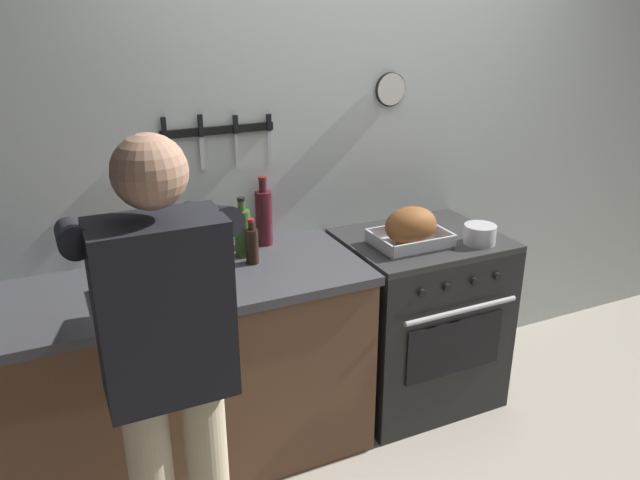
% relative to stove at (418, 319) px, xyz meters
% --- Properties ---
extents(wall_back, '(6.00, 0.13, 2.60)m').
position_rel_stove_xyz_m(wall_back, '(-0.22, 0.36, 0.85)').
color(wall_back, silver).
rests_on(wall_back, ground).
extents(counter_block, '(2.03, 0.65, 0.90)m').
position_rel_stove_xyz_m(counter_block, '(-1.42, 0.00, 0.00)').
color(counter_block, brown).
rests_on(counter_block, ground).
extents(stove, '(0.76, 0.67, 0.90)m').
position_rel_stove_xyz_m(stove, '(0.00, 0.00, 0.00)').
color(stove, black).
rests_on(stove, ground).
extents(person_cook, '(0.51, 0.63, 1.66)m').
position_rel_stove_xyz_m(person_cook, '(-1.39, -0.67, 0.50)').
color(person_cook, '#C6B793').
rests_on(person_cook, ground).
extents(roasting_pan, '(0.35, 0.26, 0.19)m').
position_rel_stove_xyz_m(roasting_pan, '(-0.12, -0.06, 0.54)').
color(roasting_pan, '#B7B7BC').
rests_on(roasting_pan, stove).
extents(saucepan, '(0.15, 0.15, 0.09)m').
position_rel_stove_xyz_m(saucepan, '(0.20, -0.18, 0.50)').
color(saucepan, '#B7B7BC').
rests_on(saucepan, stove).
extents(cutting_board, '(0.36, 0.24, 0.02)m').
position_rel_stove_xyz_m(cutting_board, '(-1.36, -0.06, 0.46)').
color(cutting_board, tan).
rests_on(cutting_board, counter_block).
extents(bottle_olive_oil, '(0.07, 0.07, 0.28)m').
position_rel_stove_xyz_m(bottle_olive_oil, '(-0.87, 0.15, 0.57)').
color(bottle_olive_oil, '#385623').
rests_on(bottle_olive_oil, counter_block).
extents(bottle_wine_red, '(0.08, 0.08, 0.33)m').
position_rel_stove_xyz_m(bottle_wine_red, '(-0.73, 0.25, 0.59)').
color(bottle_wine_red, '#47141E').
rests_on(bottle_wine_red, counter_block).
extents(bottle_soy_sauce, '(0.06, 0.06, 0.21)m').
position_rel_stove_xyz_m(bottle_soy_sauce, '(-0.86, 0.05, 0.53)').
color(bottle_soy_sauce, black).
rests_on(bottle_soy_sauce, counter_block).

